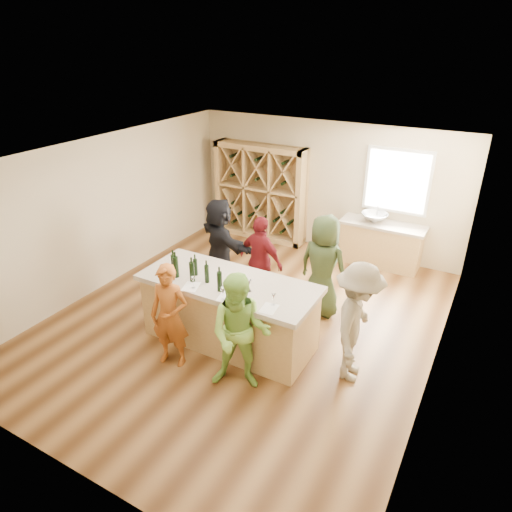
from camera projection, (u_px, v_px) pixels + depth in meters
The scene contains 34 objects.
floor at pixel (245, 322), 7.78m from camera, with size 6.00×7.00×0.10m, color brown.
ceiling at pixel (243, 153), 6.52m from camera, with size 6.00×7.00×0.10m, color white.
wall_back at pixel (327, 186), 9.94m from camera, with size 6.00×0.10×2.80m, color #C6B490.
wall_front at pixel (56, 380), 4.36m from camera, with size 6.00×0.10×2.80m, color #C6B490.
wall_left at pixel (103, 212), 8.48m from camera, with size 0.10×7.00×2.80m, color #C6B490.
wall_right at pixel (450, 294), 5.82m from camera, with size 0.10×7.00×2.80m, color #C6B490.
window_frame at pixel (397, 181), 9.07m from camera, with size 1.30×0.06×1.30m, color white.
window_pane at pixel (397, 182), 9.04m from camera, with size 1.18×0.01×1.18m, color white.
wine_rack at pixel (260, 192), 10.51m from camera, with size 2.20×0.45×2.20m, color tan.
back_counter_base at pixel (381, 245), 9.48m from camera, with size 1.60×0.58×0.86m, color tan.
back_counter_top at pixel (383, 225), 9.27m from camera, with size 1.70×0.62×0.06m, color #B8AA97.
sink at pixel (374, 217), 9.31m from camera, with size 0.54×0.54×0.19m, color silver.
faucet at pixel (377, 212), 9.42m from camera, with size 0.02×0.02×0.30m, color silver.
tasting_counter_base at pixel (229, 314), 7.02m from camera, with size 2.60×1.00×1.00m, color tan.
tasting_counter_top at pixel (228, 283), 6.79m from camera, with size 2.72×1.12×0.08m, color #B8AA97.
wine_bottle_a at pixel (174, 264), 6.94m from camera, with size 0.07×0.07×0.30m, color black.
wine_bottle_b at pixel (176, 267), 6.82m from camera, with size 0.08×0.08×0.33m, color black.
wine_bottle_c at pixel (195, 267), 6.88m from camera, with size 0.07×0.07×0.26m, color black.
wine_bottle_d at pixel (192, 272), 6.70m from camera, with size 0.08×0.08×0.31m, color black.
wine_bottle_e at pixel (207, 274), 6.68m from camera, with size 0.07×0.07×0.27m, color black.
wine_glass_a at pixel (193, 283), 6.54m from camera, with size 0.07×0.07×0.17m, color white.
wine_glass_b at pixel (223, 294), 6.25m from camera, with size 0.07×0.07×0.20m, color white.
wine_glass_d at pixel (249, 286), 6.46m from camera, with size 0.07×0.07×0.18m, color white.
wine_glass_e at pixel (273, 300), 6.13m from camera, with size 0.06×0.06×0.17m, color white.
tasting_menu_a at pixel (191, 287), 6.62m from camera, with size 0.22×0.29×0.00m, color white.
tasting_menu_b at pixel (226, 297), 6.36m from camera, with size 0.20×0.27×0.00m, color white.
tasting_menu_c at pixel (269, 309), 6.09m from camera, with size 0.20×0.28×0.00m, color white.
person_near_left at pixel (170, 316), 6.45m from camera, with size 0.58×0.42×1.58m, color #994C19.
person_near_right at pixel (240, 333), 5.97m from camera, with size 0.83×0.45×1.70m, color #8CC64C.
person_server at pixel (357, 323), 6.13m from camera, with size 1.14×0.53×1.76m, color gray.
person_far_mid at pixel (261, 261), 7.98m from camera, with size 0.95×0.49×1.62m, color #590F14.
person_far_right at pixel (323, 266), 7.60m from camera, with size 0.88×0.57×1.79m, color #263319.
person_far_left at pixel (220, 243), 8.54m from camera, with size 1.60×0.58×1.73m, color black.
wine_bottle_f at pixel (220, 282), 6.45m from camera, with size 0.07×0.07×0.30m, color black.
Camera 1 is at (3.33, -5.59, 4.38)m, focal length 32.00 mm.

